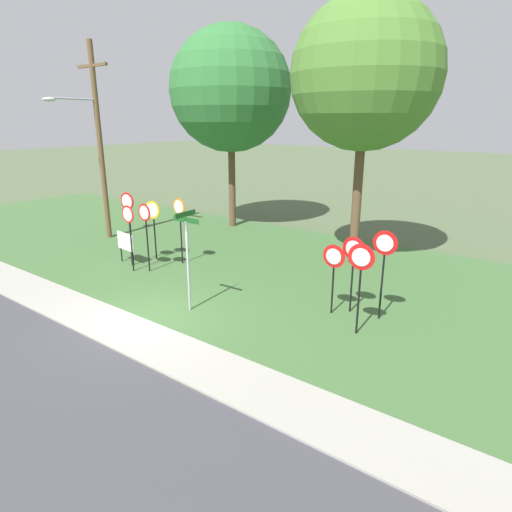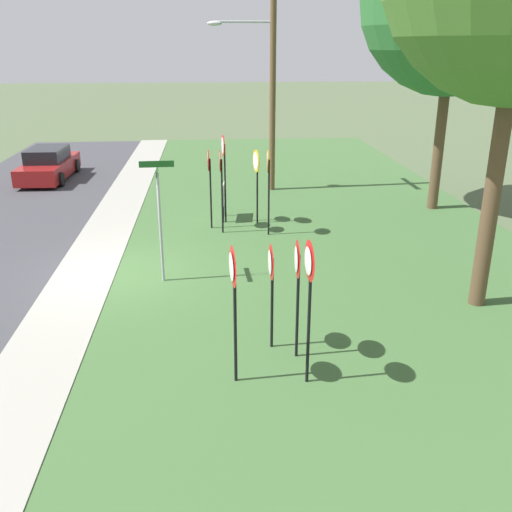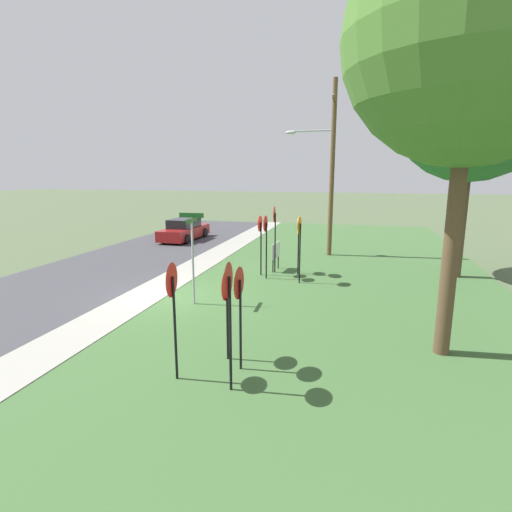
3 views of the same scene
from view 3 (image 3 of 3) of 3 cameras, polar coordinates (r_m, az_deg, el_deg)
ground_plane at (r=14.56m, az=-12.57°, el=-5.73°), size 160.00×160.00×0.00m
road_asphalt at (r=17.21m, az=-27.04°, el=-4.03°), size 44.00×6.40×0.01m
sidewalk_strip at (r=14.92m, az=-15.33°, el=-5.33°), size 44.00×1.60×0.06m
grass_median at (r=13.09m, az=11.85°, el=-7.62°), size 44.00×12.00×0.04m
stop_sign_near_left at (r=16.13m, az=1.41°, el=3.19°), size 0.64×0.10×2.60m
stop_sign_near_right at (r=17.17m, az=2.68°, el=4.42°), size 0.67×0.11×2.88m
stop_sign_far_left at (r=15.56m, az=6.24°, el=2.90°), size 0.65×0.11×2.63m
stop_sign_far_center at (r=16.87m, az=6.02°, el=3.17°), size 0.72×0.15×2.43m
stop_sign_far_right at (r=16.71m, az=0.63°, el=3.35°), size 0.66×0.10×2.53m
yield_sign_near_left at (r=8.57m, az=-2.48°, el=-5.46°), size 0.71×0.10×2.33m
yield_sign_near_right at (r=7.69m, az=-4.00°, el=-5.75°), size 0.70×0.11×2.63m
yield_sign_far_left at (r=9.11m, az=-4.36°, el=-5.52°), size 0.69×0.10×2.12m
yield_sign_far_right at (r=8.29m, az=-11.92°, el=-5.27°), size 0.71×0.12×2.52m
street_name_post at (r=13.09m, az=-9.06°, el=0.74°), size 0.96×0.82×3.03m
utility_pole at (r=21.16m, az=10.39°, el=12.97°), size 2.10×2.59×8.85m
notice_board at (r=17.71m, az=2.84°, el=0.57°), size 1.10×0.15×1.25m
oak_tree_left at (r=18.48m, az=28.73°, el=18.64°), size 6.07×6.07×9.97m
oak_tree_right at (r=10.43m, az=28.61°, el=25.92°), size 5.42×5.42×9.78m
parked_hatchback_near at (r=26.58m, az=-10.23°, el=3.67°), size 4.65×1.97×1.39m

